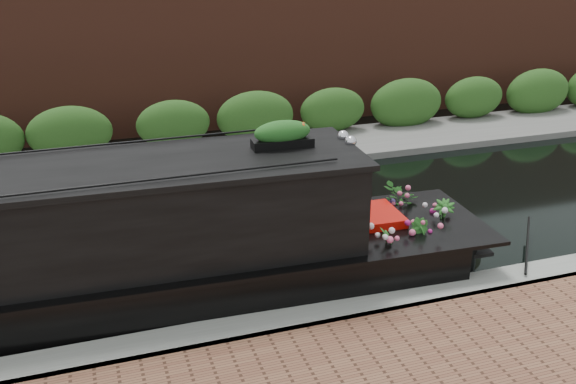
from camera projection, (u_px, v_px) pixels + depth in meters
name	position (u px, v px, depth m)	size (l,w,h in m)	color
ground	(212.00, 237.00, 11.72)	(80.00, 80.00, 0.00)	black
near_bank_coping	(262.00, 338.00, 8.82)	(40.00, 0.60, 0.50)	gray
far_bank_path	(175.00, 164.00, 15.42)	(40.00, 2.40, 0.34)	#63635F
far_hedge	(169.00, 153.00, 16.21)	(40.00, 1.10, 2.80)	#28521B
far_brick_wall	(158.00, 130.00, 18.05)	(40.00, 1.00, 8.00)	#55291C
narrowboat	(68.00, 262.00, 9.05)	(12.38, 2.68, 2.87)	black
rope_fender	(468.00, 239.00, 11.24)	(0.37, 0.37, 0.35)	olive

